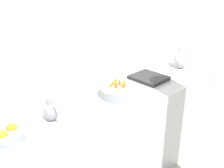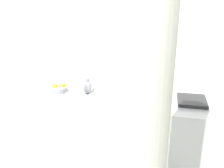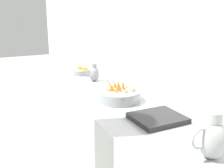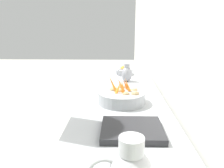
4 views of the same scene
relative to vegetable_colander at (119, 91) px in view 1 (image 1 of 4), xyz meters
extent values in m
cube|color=white|center=(-0.45, 0.38, 0.52)|extent=(0.10, 9.06, 3.00)
cube|color=#9EA0A5|center=(0.00, -0.12, -0.51)|extent=(0.68, 2.73, 0.93)
cylinder|color=gray|center=(0.00, 0.00, -0.01)|extent=(0.36, 0.36, 0.09)
torus|color=gray|center=(0.00, 0.00, -0.04)|extent=(0.21, 0.21, 0.01)
cone|color=orange|center=(-0.03, -0.06, 0.07)|extent=(0.08, 0.07, 0.11)
cone|color=orange|center=(0.01, -0.05, 0.07)|extent=(0.08, 0.06, 0.12)
cone|color=orange|center=(0.03, 0.03, 0.07)|extent=(0.08, 0.07, 0.11)
cone|color=orange|center=(-0.01, 0.01, 0.07)|extent=(0.06, 0.06, 0.12)
cone|color=orange|center=(0.07, -0.01, 0.09)|extent=(0.10, 0.07, 0.16)
cone|color=orange|center=(-0.05, 0.00, 0.09)|extent=(0.08, 0.10, 0.15)
ellipsoid|color=tan|center=(0.00, -0.12, 0.04)|extent=(0.06, 0.05, 0.05)
ellipsoid|color=tan|center=(-0.10, 0.06, 0.04)|extent=(0.06, 0.05, 0.05)
ellipsoid|color=tan|center=(0.06, -0.05, 0.04)|extent=(0.07, 0.06, 0.05)
ellipsoid|color=#9E7F56|center=(-0.03, 0.06, 0.04)|extent=(0.05, 0.04, 0.04)
ellipsoid|color=tan|center=(0.02, -0.01, 0.04)|extent=(0.05, 0.04, 0.04)
ellipsoid|color=tan|center=(-0.10, -0.05, 0.04)|extent=(0.06, 0.05, 0.04)
cylinder|color=gray|center=(-0.04, -1.03, -0.02)|extent=(0.21, 0.21, 0.06)
sphere|color=orange|center=(-0.08, -0.99, 0.01)|extent=(0.07, 0.07, 0.07)
sphere|color=orange|center=(-0.04, -1.07, 0.01)|extent=(0.08, 0.08, 0.08)
ellipsoid|color=#A3A3A8|center=(-0.01, 1.02, 0.06)|extent=(0.15, 0.15, 0.21)
cylinder|color=#A3A3A8|center=(-0.01, 1.02, 0.18)|extent=(0.08, 0.08, 0.06)
torus|color=#A3A3A8|center=(0.07, 1.02, 0.08)|extent=(0.11, 0.01, 0.11)
ellipsoid|color=gray|center=(-0.06, -0.68, 0.03)|extent=(0.11, 0.11, 0.16)
cylinder|color=gray|center=(-0.06, -0.68, 0.12)|extent=(0.06, 0.06, 0.04)
torus|color=gray|center=(0.00, -0.68, 0.04)|extent=(0.09, 0.01, 0.09)
cube|color=#232326|center=(-0.05, 0.50, -0.03)|extent=(0.34, 0.30, 0.04)
camera|label=1|loc=(1.56, -1.64, 1.04)|focal=44.19mm
camera|label=2|loc=(2.58, 0.18, 1.05)|focal=40.77mm
camera|label=3|loc=(1.00, 1.93, 0.70)|focal=43.65mm
camera|label=4|loc=(0.03, 1.62, 0.53)|focal=35.55mm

